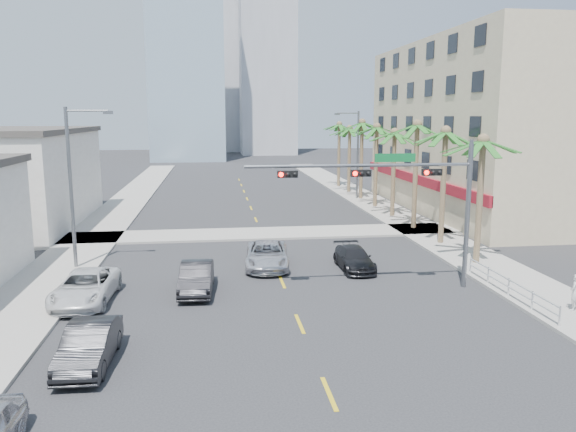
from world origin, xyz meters
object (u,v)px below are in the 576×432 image
at_px(car_lane_right, 354,258).
at_px(pedestrian, 575,292).
at_px(car_parked_mid, 89,345).
at_px(car_lane_center, 267,255).
at_px(car_parked_far, 85,287).
at_px(traffic_signal_mast, 406,189).
at_px(car_lane_left, 196,278).

height_order(car_lane_right, pedestrian, pedestrian).
bearing_deg(car_parked_mid, car_lane_center, 60.15).
height_order(car_parked_mid, car_lane_right, car_parked_mid).
relative_size(car_parked_far, car_lane_center, 1.01).
bearing_deg(car_parked_far, traffic_signal_mast, 2.43).
distance_m(traffic_signal_mast, car_parked_mid, 15.82).
bearing_deg(car_lane_right, traffic_signal_mast, -70.37).
xyz_separation_m(car_parked_mid, car_lane_right, (12.12, 10.86, -0.10)).
bearing_deg(car_lane_right, car_parked_far, -164.32).
relative_size(traffic_signal_mast, car_lane_left, 2.52).
relative_size(car_lane_center, pedestrian, 3.19).
relative_size(car_lane_left, car_lane_right, 1.04).
distance_m(car_lane_right, pedestrian, 11.34).
relative_size(car_lane_left, car_lane_center, 0.86).
bearing_deg(car_parked_far, car_lane_right, 18.75).
relative_size(traffic_signal_mast, pedestrian, 6.89).
distance_m(car_parked_far, pedestrian, 21.91).
distance_m(car_lane_center, car_lane_right, 4.93).
distance_m(traffic_signal_mast, car_parked_far, 15.79).
relative_size(traffic_signal_mast, car_parked_far, 2.13).
bearing_deg(car_parked_mid, pedestrian, 9.10).
xyz_separation_m(car_lane_right, pedestrian, (7.75, -8.28, 0.34)).
bearing_deg(car_lane_left, car_parked_mid, -111.56).
relative_size(car_parked_mid, car_lane_right, 1.02).
height_order(traffic_signal_mast, car_parked_far, traffic_signal_mast).
bearing_deg(pedestrian, traffic_signal_mast, -73.83).
bearing_deg(car_lane_left, car_lane_center, 48.97).
bearing_deg(traffic_signal_mast, car_parked_mid, -153.29).
relative_size(car_parked_mid, car_lane_center, 0.85).
height_order(traffic_signal_mast, car_lane_right, traffic_signal_mast).
bearing_deg(pedestrian, car_lane_center, -76.25).
relative_size(car_parked_mid, car_parked_far, 0.84).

